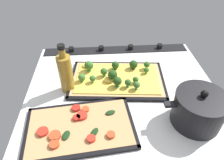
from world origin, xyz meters
TOP-DOWN VIEW (x-y plane):
  - ground_plane at (0.00, 0.00)cm, footprint 77.69×70.41cm
  - stove_control_panel at (0.00, -31.70)cm, footprint 74.58×7.00cm
  - baking_tray_front at (1.64, -6.34)cm, footprint 42.22×28.54cm
  - broccoli_pizza at (2.15, -6.59)cm, footprint 39.61×25.93cm
  - baking_tray_back at (16.35, 18.01)cm, footprint 38.24×25.70cm
  - veggie_pizza_back at (16.64, 18.05)cm, footprint 35.62×23.08cm
  - cooking_pot at (-23.39, 17.35)cm, footprint 24.00×17.14cm
  - oil_bottle at (22.18, -2.36)cm, footprint 5.47×5.47cm

SIDE VIEW (x-z plane):
  - ground_plane at x=0.00cm, z-range -3.00..0.00cm
  - baking_tray_front at x=1.64cm, z-range -0.28..1.02cm
  - baking_tray_back at x=16.35cm, z-range -0.28..1.02cm
  - stove_control_panel at x=0.00cm, z-range -0.75..1.85cm
  - veggie_pizza_back at x=16.64cm, z-range 0.14..2.04cm
  - broccoli_pizza at x=2.15cm, z-range -1.05..5.11cm
  - cooking_pot at x=-23.39cm, z-range -1.14..13.00cm
  - oil_bottle at x=22.18cm, z-range -1.86..19.02cm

